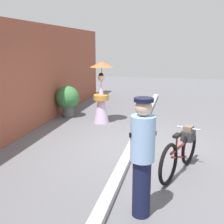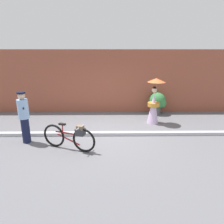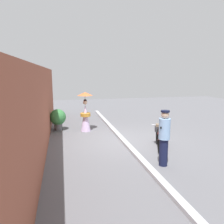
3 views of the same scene
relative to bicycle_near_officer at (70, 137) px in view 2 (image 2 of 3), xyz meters
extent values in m
plane|color=slate|center=(1.09, 1.11, -0.44)|extent=(30.00, 30.00, 0.00)
cube|color=brown|center=(1.09, 4.32, 1.08)|extent=(14.00, 0.40, 3.03)
cube|color=#B2B2B7|center=(1.09, 1.11, -0.38)|extent=(14.00, 0.20, 0.12)
torus|color=black|center=(0.43, -0.16, -0.06)|extent=(0.73, 0.33, 0.75)
torus|color=black|center=(-0.56, 0.21, -0.06)|extent=(0.73, 0.33, 0.75)
cube|color=maroon|center=(-0.07, 0.03, 0.10)|extent=(0.85, 0.35, 0.04)
cube|color=maroon|center=(-0.07, 0.03, -0.11)|extent=(0.74, 0.30, 0.28)
cylinder|color=maroon|center=(-0.25, 0.09, 0.22)|extent=(0.03, 0.03, 0.31)
cube|color=black|center=(-0.25, 0.09, 0.37)|extent=(0.24, 0.16, 0.05)
cylinder|color=silver|center=(0.33, -0.13, 0.36)|extent=(0.20, 0.46, 0.03)
cube|color=#333338|center=(0.33, -0.13, 0.20)|extent=(0.32, 0.30, 0.20)
cube|color=#72604C|center=(0.33, -0.13, 0.33)|extent=(0.24, 0.22, 0.14)
cylinder|color=#141938|center=(-1.58, 0.55, -0.01)|extent=(0.26, 0.26, 0.85)
cylinder|color=#8CB2E0|center=(-1.58, 0.55, 0.73)|extent=(0.34, 0.34, 0.63)
sphere|color=#D8B293|center=(-1.58, 0.55, 1.16)|extent=(0.23, 0.23, 0.23)
cylinder|color=black|center=(-1.58, 0.55, 1.26)|extent=(0.26, 0.26, 0.05)
cube|color=black|center=(-1.58, 0.55, 0.79)|extent=(0.21, 0.35, 0.06)
cone|color=silver|center=(3.05, 2.43, 0.22)|extent=(0.48, 0.48, 1.32)
cylinder|color=#C1842D|center=(3.05, 2.43, 0.38)|extent=(0.49, 0.49, 0.16)
sphere|color=beige|center=(3.05, 2.43, 0.99)|extent=(0.21, 0.21, 0.21)
sphere|color=black|center=(3.05, 2.43, 1.06)|extent=(0.16, 0.16, 0.16)
cylinder|color=olive|center=(3.11, 2.43, 1.11)|extent=(0.02, 0.02, 0.55)
cone|color=orange|center=(3.11, 2.43, 1.39)|extent=(0.73, 0.73, 0.16)
cylinder|color=#59595B|center=(3.51, 3.76, -0.26)|extent=(0.38, 0.38, 0.35)
sphere|color=#387F42|center=(3.51, 3.76, 0.23)|extent=(0.79, 0.79, 0.79)
sphere|color=#387F42|center=(3.70, 3.64, 0.13)|extent=(0.44, 0.44, 0.44)
camera|label=1|loc=(-5.13, 0.13, 1.96)|focal=44.33mm
camera|label=2|loc=(1.20, -5.80, 2.52)|focal=32.74mm
camera|label=3|loc=(-7.43, 3.52, 2.38)|focal=35.04mm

